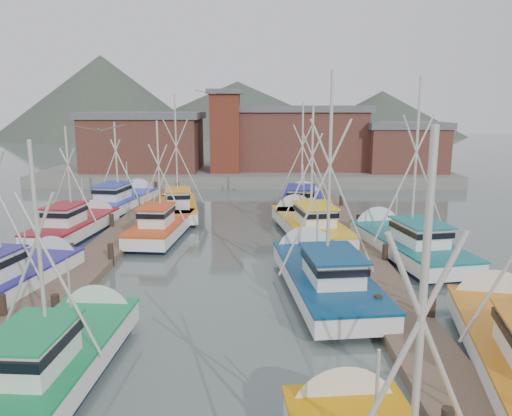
{
  "coord_description": "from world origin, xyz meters",
  "views": [
    {
      "loc": [
        1.62,
        -19.41,
        8.09
      ],
      "look_at": [
        1.41,
        7.26,
        2.6
      ],
      "focal_mm": 35.0,
      "sensor_mm": 36.0,
      "label": 1
    }
  ],
  "objects_px": {
    "boat_8": "(164,226)",
    "lookout_tower": "(225,130)",
    "boat_12": "(178,207)",
    "boat_4": "(60,356)"
  },
  "relations": [
    {
      "from": "boat_8",
      "to": "lookout_tower",
      "type": "bearing_deg",
      "value": 88.54
    },
    {
      "from": "lookout_tower",
      "to": "boat_12",
      "type": "xyz_separation_m",
      "value": [
        -2.48,
        -16.1,
        -4.87
      ]
    },
    {
      "from": "lookout_tower",
      "to": "boat_12",
      "type": "height_order",
      "value": "lookout_tower"
    },
    {
      "from": "boat_4",
      "to": "boat_8",
      "type": "height_order",
      "value": "boat_8"
    },
    {
      "from": "boat_8",
      "to": "boat_4",
      "type": "bearing_deg",
      "value": -85.14
    },
    {
      "from": "lookout_tower",
      "to": "boat_12",
      "type": "relative_size",
      "value": 0.89
    },
    {
      "from": "lookout_tower",
      "to": "boat_8",
      "type": "distance_m",
      "value": 22.73
    },
    {
      "from": "lookout_tower",
      "to": "boat_4",
      "type": "height_order",
      "value": "lookout_tower"
    },
    {
      "from": "boat_4",
      "to": "boat_12",
      "type": "xyz_separation_m",
      "value": [
        -0.09,
        22.55,
        0.01
      ]
    },
    {
      "from": "lookout_tower",
      "to": "boat_12",
      "type": "bearing_deg",
      "value": -98.76
    }
  ]
}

